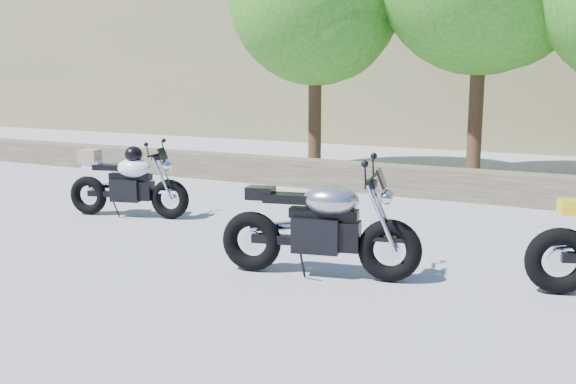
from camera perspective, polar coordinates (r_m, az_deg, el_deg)
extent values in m
plane|color=gray|center=(6.63, -5.69, -7.58)|extent=(90.00, 90.00, 0.00)
cube|color=#493C30|center=(11.43, 9.90, 1.06)|extent=(22.00, 0.55, 0.50)
cylinder|color=#382314|center=(13.83, 2.41, 7.99)|extent=(0.28, 0.28, 3.02)
sphere|color=#217319|center=(13.39, 3.86, 14.85)|extent=(2.38, 2.38, 2.38)
cylinder|color=#382314|center=(13.12, 16.41, 8.22)|extent=(0.28, 0.28, 3.36)
torus|color=black|center=(6.47, 9.02, -5.15)|extent=(0.66, 0.30, 0.64)
torus|color=black|center=(6.76, -3.24, -4.38)|extent=(0.66, 0.30, 0.64)
cylinder|color=silver|center=(6.47, 9.02, -5.15)|extent=(0.22, 0.09, 0.22)
cylinder|color=silver|center=(6.76, -3.24, -4.38)|extent=(0.22, 0.09, 0.22)
cube|color=black|center=(6.55, 2.59, -3.76)|extent=(0.54, 0.40, 0.36)
cube|color=black|center=(6.49, 3.21, -1.91)|extent=(0.72, 0.32, 0.10)
ellipsoid|color=#A6A6AA|center=(6.45, 3.83, -0.72)|extent=(0.65, 0.51, 0.30)
cube|color=black|center=(6.54, 0.05, -0.54)|extent=(0.54, 0.33, 0.09)
cube|color=black|center=(6.62, -2.46, -0.08)|extent=(0.32, 0.26, 0.13)
cylinder|color=black|center=(6.34, 7.40, 1.15)|extent=(0.18, 0.65, 0.03)
sphere|color=silver|center=(6.35, 8.80, -0.43)|extent=(0.18, 0.18, 0.18)
torus|color=black|center=(9.40, -10.45, -0.63)|extent=(0.60, 0.29, 0.58)
torus|color=black|center=(10.00, -17.31, -0.29)|extent=(0.60, 0.29, 0.58)
cylinder|color=silver|center=(9.40, -10.45, -0.63)|extent=(0.20, 0.09, 0.20)
cylinder|color=silver|center=(10.00, -17.31, -0.29)|extent=(0.20, 0.09, 0.20)
cube|color=black|center=(9.67, -14.11, 0.19)|extent=(0.49, 0.38, 0.33)
cube|color=black|center=(9.61, -13.82, 1.34)|extent=(0.65, 0.30, 0.09)
ellipsoid|color=white|center=(9.57, -13.51, 2.08)|extent=(0.59, 0.47, 0.28)
cube|color=black|center=(9.75, -15.61, 2.14)|extent=(0.49, 0.31, 0.08)
cube|color=white|center=(9.88, -17.00, 2.38)|extent=(0.29, 0.24, 0.12)
cylinder|color=black|center=(9.38, -11.59, 3.29)|extent=(0.18, 0.59, 0.03)
sphere|color=silver|center=(9.34, -10.74, 2.34)|extent=(0.16, 0.16, 0.16)
ellipsoid|color=black|center=(9.54, -13.56, 3.27)|extent=(0.31, 0.32, 0.24)
cube|color=#967C57|center=(9.89, -17.22, 3.11)|extent=(0.32, 0.30, 0.18)
torus|color=black|center=(6.55, 22.99, -5.65)|extent=(0.66, 0.37, 0.64)
cylinder|color=silver|center=(6.55, 22.99, -5.65)|extent=(0.22, 0.11, 0.22)
cube|color=yellow|center=(6.46, 24.17, -1.20)|extent=(0.33, 0.28, 0.13)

